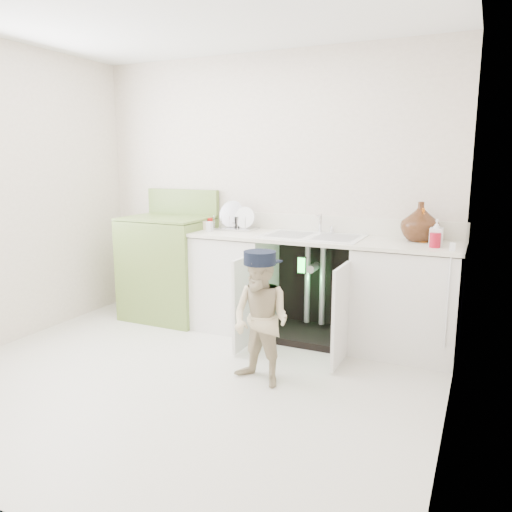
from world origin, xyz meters
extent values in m
plane|color=beige|center=(0.00, 0.00, 0.00)|extent=(3.50, 3.50, 0.00)
cube|color=silver|center=(0.00, 1.50, 1.25)|extent=(3.50, 2.50, 0.02)
cube|color=silver|center=(1.75, 0.00, 1.25)|extent=(2.50, 3.00, 0.02)
plane|color=white|center=(0.00, 0.00, 2.50)|extent=(3.50, 3.50, 0.00)
cube|color=silver|center=(-0.25, 1.20, 0.43)|extent=(0.80, 0.60, 0.86)
cube|color=silver|center=(1.35, 1.20, 0.43)|extent=(0.80, 0.60, 0.86)
cube|color=black|center=(0.55, 1.47, 0.43)|extent=(0.80, 0.06, 0.86)
cube|color=black|center=(0.55, 1.20, 0.03)|extent=(0.80, 0.60, 0.06)
cylinder|color=gray|center=(0.48, 1.30, 0.45)|extent=(0.05, 0.05, 0.70)
cylinder|color=gray|center=(0.62, 1.30, 0.45)|extent=(0.05, 0.05, 0.70)
cylinder|color=gray|center=(0.55, 1.25, 0.62)|extent=(0.07, 0.18, 0.07)
cube|color=silver|center=(0.15, 0.70, 0.40)|extent=(0.03, 0.40, 0.76)
cube|color=silver|center=(0.95, 0.70, 0.40)|extent=(0.02, 0.40, 0.76)
cube|color=white|center=(0.55, 1.20, 0.89)|extent=(2.44, 0.64, 0.03)
cube|color=white|center=(0.55, 1.49, 0.98)|extent=(2.44, 0.02, 0.15)
cube|color=white|center=(0.55, 1.20, 0.90)|extent=(0.85, 0.55, 0.02)
cube|color=gray|center=(0.34, 1.20, 0.91)|extent=(0.34, 0.40, 0.01)
cube|color=gray|center=(0.76, 1.20, 0.91)|extent=(0.34, 0.40, 0.01)
cylinder|color=silver|center=(0.55, 1.42, 0.99)|extent=(0.03, 0.03, 0.17)
cylinder|color=silver|center=(0.55, 1.36, 1.06)|extent=(0.02, 0.14, 0.02)
cylinder|color=silver|center=(0.66, 1.42, 0.94)|extent=(0.04, 0.04, 0.06)
cylinder|color=silver|center=(1.68, 0.89, 0.55)|extent=(0.01, 0.01, 0.70)
cube|color=silver|center=(1.68, 0.98, 0.93)|extent=(0.04, 0.02, 0.06)
cube|color=silver|center=(-0.26, 1.32, 0.91)|extent=(0.40, 0.27, 0.02)
cylinder|color=silver|center=(-0.29, 1.34, 0.98)|extent=(0.25, 0.09, 0.24)
cylinder|color=white|center=(-0.15, 1.32, 0.97)|extent=(0.20, 0.05, 0.20)
cylinder|color=silver|center=(-0.42, 1.22, 0.98)|extent=(0.01, 0.01, 0.12)
cylinder|color=silver|center=(-0.34, 1.22, 0.98)|extent=(0.01, 0.01, 0.12)
cylinder|color=silver|center=(-0.26, 1.22, 0.98)|extent=(0.01, 0.01, 0.12)
cylinder|color=silver|center=(-0.18, 1.22, 0.98)|extent=(0.01, 0.01, 0.12)
cylinder|color=silver|center=(-0.10, 1.22, 0.98)|extent=(0.01, 0.01, 0.12)
imported|color=#492714|center=(1.40, 1.34, 1.06)|extent=(0.30, 0.30, 0.32)
imported|color=orange|center=(1.43, 1.30, 1.04)|extent=(0.10, 0.11, 0.27)
imported|color=silver|center=(1.55, 1.14, 1.00)|extent=(0.09, 0.10, 0.21)
cylinder|color=#A10D22|center=(1.55, 1.08, 0.96)|extent=(0.08, 0.08, 0.11)
cylinder|color=red|center=(-0.50, 1.28, 0.95)|extent=(0.05, 0.05, 0.10)
cylinder|color=beige|center=(-0.52, 1.20, 0.94)|extent=(0.06, 0.06, 0.08)
cylinder|color=black|center=(-0.23, 1.32, 0.96)|extent=(0.04, 0.04, 0.12)
cube|color=silver|center=(-0.40, 1.10, 0.95)|extent=(0.05, 0.05, 0.09)
cube|color=olive|center=(-0.91, 1.18, 0.49)|extent=(0.81, 0.65, 0.98)
cube|color=olive|center=(-0.91, 1.18, 0.99)|extent=(0.81, 0.65, 0.02)
cube|color=olive|center=(-0.91, 1.46, 1.12)|extent=(0.81, 0.06, 0.25)
cylinder|color=black|center=(-1.12, 1.02, 0.98)|extent=(0.18, 0.18, 0.02)
cylinder|color=silver|center=(-1.12, 1.02, 1.00)|extent=(0.21, 0.21, 0.01)
cylinder|color=black|center=(-1.12, 1.33, 0.98)|extent=(0.18, 0.18, 0.02)
cylinder|color=silver|center=(-1.12, 1.33, 1.00)|extent=(0.21, 0.21, 0.01)
cylinder|color=black|center=(-0.71, 1.02, 0.98)|extent=(0.18, 0.18, 0.02)
cylinder|color=silver|center=(-0.71, 1.02, 1.00)|extent=(0.21, 0.21, 0.01)
cylinder|color=black|center=(-0.71, 1.33, 0.98)|extent=(0.18, 0.18, 0.02)
cylinder|color=silver|center=(-0.71, 1.33, 1.00)|extent=(0.21, 0.21, 0.01)
imported|color=beige|center=(0.53, 0.17, 0.46)|extent=(0.52, 0.45, 0.92)
cylinder|color=black|center=(0.53, 0.17, 0.89)|extent=(0.27, 0.27, 0.09)
cube|color=black|center=(0.56, 0.27, 0.86)|extent=(0.19, 0.13, 0.01)
cube|color=black|center=(0.58, 0.86, 0.72)|extent=(0.07, 0.01, 0.14)
cube|color=#26F23F|center=(0.58, 0.85, 0.72)|extent=(0.06, 0.00, 0.12)
camera|label=1|loc=(1.88, -2.81, 1.55)|focal=35.00mm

